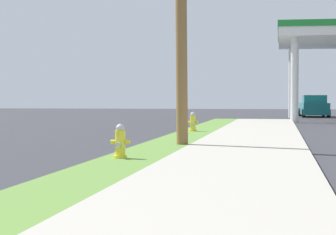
% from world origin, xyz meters
% --- Properties ---
extents(fire_hydrant_second, '(0.42, 0.38, 0.74)m').
position_xyz_m(fire_hydrant_second, '(0.49, 13.63, 0.45)').
color(fire_hydrant_second, yellow).
rests_on(fire_hydrant_second, grass_verge).
extents(fire_hydrant_third, '(0.42, 0.37, 0.74)m').
position_xyz_m(fire_hydrant_third, '(0.57, 25.10, 0.45)').
color(fire_hydrant_third, yellow).
rests_on(fire_hydrant_third, grass_verge).
extents(car_teal_by_near_pump, '(2.10, 4.57, 1.57)m').
position_xyz_m(car_teal_by_near_pump, '(6.33, 48.94, 0.72)').
color(car_teal_by_near_pump, '#197075').
rests_on(car_teal_by_near_pump, ground).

